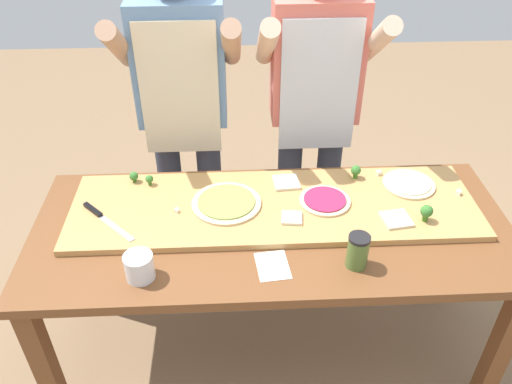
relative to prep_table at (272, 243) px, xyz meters
The scene contains 22 objects.
ground_plane 0.67m from the prep_table, ahead, with size 8.00×8.00×0.00m, color #896B4C.
prep_table is the anchor object (origin of this frame).
cutting_board 0.15m from the prep_table, 81.92° to the left, with size 1.62×0.48×0.03m, color tan.
chefs_knife 0.68m from the prep_table, behind, with size 0.23×0.24×0.02m.
pizza_whole_beet_magenta 0.27m from the prep_table, 25.26° to the left, with size 0.21×0.21×0.02m.
pizza_whole_pesto_green 0.24m from the prep_table, 148.72° to the left, with size 0.28×0.28×0.02m.
pizza_whole_white_garlic 0.64m from the prep_table, 18.76° to the left, with size 0.22×0.22×0.02m.
pizza_slice_far_left 0.15m from the prep_table, ahead, with size 0.08×0.08×0.01m, color beige.
pizza_slice_near_right 0.28m from the prep_table, 72.21° to the left, with size 0.11×0.11×0.01m, color beige.
pizza_slice_center 0.49m from the prep_table, ahead, with size 0.10×0.10×0.01m, color beige.
broccoli_floret_front_left 0.65m from the prep_table, 153.40° to the left, with size 0.04×0.04×0.05m.
broccoli_floret_back_right 0.49m from the prep_table, 35.23° to the left, with size 0.04×0.04×0.06m.
broccoli_floret_front_right 0.61m from the prep_table, ahead, with size 0.05×0.05×0.07m.
broccoli_floret_center_left 0.58m from the prep_table, 152.63° to the left, with size 0.03×0.03×0.05m.
cheese_crumble_a 0.80m from the prep_table, ahead, with size 0.02×0.02×0.02m, color white.
cheese_crumble_b 0.58m from the prep_table, 30.49° to the left, with size 0.02×0.02×0.02m, color silver.
cheese_crumble_c 0.40m from the prep_table, 169.73° to the left, with size 0.02×0.02×0.02m, color white.
flour_cup 0.56m from the prep_table, 151.86° to the right, with size 0.10×0.10×0.10m.
sauce_jar 0.40m from the prep_table, 39.99° to the right, with size 0.08×0.08×0.13m.
recipe_note 0.24m from the prep_table, 94.20° to the right, with size 0.11×0.15×0.00m, color white.
cook_left 0.80m from the prep_table, 120.48° to the left, with size 0.54×0.39×1.67m.
cook_right 0.75m from the prep_table, 69.12° to the left, with size 0.54×0.39×1.67m.
Camera 1 is at (-0.14, -1.53, 2.05)m, focal length 36.06 mm.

